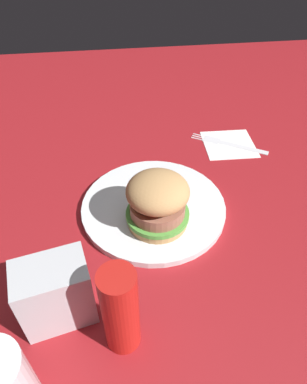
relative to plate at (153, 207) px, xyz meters
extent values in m
plane|color=maroon|center=(-0.02, 0.01, -0.01)|extent=(1.60, 1.60, 0.00)
cylinder|color=silver|center=(0.00, 0.00, 0.00)|extent=(0.25, 0.25, 0.01)
cylinder|color=tan|center=(0.00, 0.04, 0.01)|extent=(0.10, 0.10, 0.01)
cylinder|color=#4C9338|center=(0.00, 0.04, 0.02)|extent=(0.10, 0.10, 0.01)
cylinder|color=#8E5B47|center=(0.00, 0.04, 0.04)|extent=(0.09, 0.09, 0.02)
ellipsoid|color=tan|center=(0.00, 0.04, 0.07)|extent=(0.10, 0.10, 0.05)
cylinder|color=gold|center=(-0.03, -0.05, 0.01)|extent=(0.05, 0.01, 0.01)
cylinder|color=gold|center=(-0.03, -0.05, 0.01)|extent=(0.02, 0.08, 0.01)
cylinder|color=#E5B251|center=(-0.04, -0.03, 0.01)|extent=(0.04, 0.03, 0.01)
cylinder|color=gold|center=(-0.04, -0.03, 0.01)|extent=(0.02, 0.06, 0.01)
cylinder|color=gold|center=(-0.01, -0.05, 0.02)|extent=(0.05, 0.05, 0.01)
cylinder|color=gold|center=(-0.01, -0.02, 0.02)|extent=(0.05, 0.05, 0.01)
cube|color=white|center=(-0.19, -0.18, -0.01)|extent=(0.11, 0.11, 0.00)
cube|color=silver|center=(-0.22, -0.16, 0.00)|extent=(0.10, 0.07, 0.00)
cube|color=silver|center=(-0.16, -0.20, 0.00)|extent=(0.04, 0.04, 0.00)
cylinder|color=silver|center=(-0.14, -0.22, 0.00)|extent=(0.03, 0.02, 0.00)
cylinder|color=silver|center=(-0.13, -0.22, 0.00)|extent=(0.03, 0.02, 0.00)
cylinder|color=silver|center=(-0.13, -0.21, 0.00)|extent=(0.03, 0.02, 0.00)
cube|color=#B7BABF|center=(0.15, 0.18, 0.04)|extent=(0.10, 0.08, 0.10)
cylinder|color=#B21914|center=(0.07, 0.23, 0.06)|extent=(0.04, 0.04, 0.14)
camera|label=1|loc=(0.06, 0.43, 0.44)|focal=32.51mm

